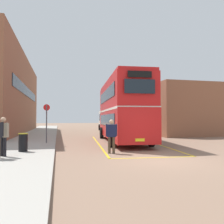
{
  "coord_description": "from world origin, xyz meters",
  "views": [
    {
      "loc": [
        -4.34,
        -9.23,
        1.82
      ],
      "look_at": [
        0.64,
        11.86,
        2.43
      ],
      "focal_mm": 36.68,
      "sensor_mm": 36.0,
      "label": 1
    }
  ],
  "objects": [
    {
      "name": "single_deck_bus",
      "position": [
        2.87,
        22.5,
        1.64
      ],
      "size": [
        3.37,
        9.29,
        3.02
      ],
      "color": "black",
      "rests_on": "ground"
    },
    {
      "name": "bus_stop_sign",
      "position": [
        -5.11,
        7.04,
        1.74
      ],
      "size": [
        0.44,
        0.08,
        2.65
      ],
      "color": "#4C4C51",
      "rests_on": "sidewalk_left"
    },
    {
      "name": "bay_marking_yellow",
      "position": [
        0.45,
        6.0,
        0.0
      ],
      "size": [
        5.32,
        12.87,
        0.01
      ],
      "color": "gold",
      "rests_on": "ground"
    },
    {
      "name": "pedestrian_waiting_near",
      "position": [
        -6.71,
        1.79,
        1.15
      ],
      "size": [
        0.5,
        0.51,
        1.74
      ],
      "color": "black",
      "rests_on": "sidewalk_left"
    },
    {
      "name": "sidewalk_left",
      "position": [
        -6.5,
        16.8,
        0.07
      ],
      "size": [
        4.0,
        57.6,
        0.14
      ],
      "primitive_type": "cube",
      "color": "#A39E93",
      "rests_on": "ground"
    },
    {
      "name": "depot_building_right",
      "position": [
        8.82,
        17.99,
        2.75
      ],
      "size": [
        6.7,
        15.35,
        5.5
      ],
      "color": "brown",
      "rests_on": "ground"
    },
    {
      "name": "double_decker_bus",
      "position": [
        0.53,
        7.95,
        2.51
      ],
      "size": [
        3.52,
        10.69,
        4.75
      ],
      "color": "black",
      "rests_on": "ground"
    },
    {
      "name": "brick_building_left",
      "position": [
        -10.7,
        20.7,
        4.63
      ],
      "size": [
        5.27,
        25.35,
        9.25
      ],
      "color": "brown",
      "rests_on": "ground"
    },
    {
      "name": "litter_bin",
      "position": [
        -6.07,
        3.14,
        0.6
      ],
      "size": [
        0.47,
        0.47,
        0.92
      ],
      "color": "black",
      "rests_on": "sidewalk_left"
    },
    {
      "name": "ground_plane",
      "position": [
        0.0,
        14.4,
        0.0
      ],
      "size": [
        135.6,
        135.6,
        0.0
      ],
      "primitive_type": "plane",
      "color": "#846651"
    },
    {
      "name": "pedestrian_boarding",
      "position": [
        -1.63,
        2.37,
        1.03
      ],
      "size": [
        0.57,
        0.34,
        1.76
      ],
      "color": "#473828",
      "rests_on": "ground"
    }
  ]
}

